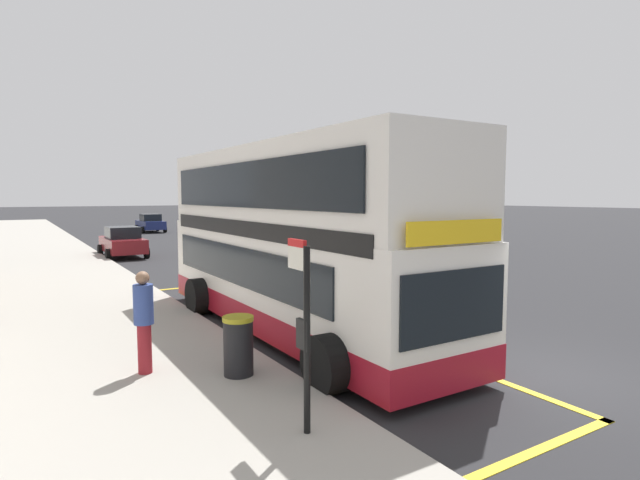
{
  "coord_description": "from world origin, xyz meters",
  "views": [
    {
      "loc": [
        -8.17,
        -5.21,
        3.27
      ],
      "look_at": [
        -2.05,
        4.67,
        2.24
      ],
      "focal_mm": 28.27,
      "sensor_mm": 36.0,
      "label": 1
    }
  ],
  "objects_px": {
    "litter_bin": "(238,345)",
    "double_decker_bus": "(292,246)",
    "bus_stop_sign": "(304,319)",
    "parked_car_navy_across": "(150,223)",
    "parked_car_maroon_ahead": "(123,242)",
    "pedestrian_waiting_near_sign": "(144,318)"
  },
  "relations": [
    {
      "from": "parked_car_maroon_ahead",
      "to": "parked_car_navy_across",
      "type": "distance_m",
      "value": 18.83
    },
    {
      "from": "parked_car_maroon_ahead",
      "to": "pedestrian_waiting_near_sign",
      "type": "relative_size",
      "value": 2.31
    },
    {
      "from": "parked_car_maroon_ahead",
      "to": "litter_bin",
      "type": "bearing_deg",
      "value": -94.3
    },
    {
      "from": "bus_stop_sign",
      "to": "litter_bin",
      "type": "xyz_separation_m",
      "value": [
        0.07,
        2.42,
        -1.0
      ]
    },
    {
      "from": "litter_bin",
      "to": "bus_stop_sign",
      "type": "bearing_deg",
      "value": -91.74
    },
    {
      "from": "double_decker_bus",
      "to": "parked_car_navy_across",
      "type": "relative_size",
      "value": 2.47
    },
    {
      "from": "pedestrian_waiting_near_sign",
      "to": "parked_car_navy_across",
      "type": "bearing_deg",
      "value": 76.62
    },
    {
      "from": "double_decker_bus",
      "to": "bus_stop_sign",
      "type": "bearing_deg",
      "value": -116.93
    },
    {
      "from": "parked_car_maroon_ahead",
      "to": "litter_bin",
      "type": "height_order",
      "value": "parked_car_maroon_ahead"
    },
    {
      "from": "parked_car_maroon_ahead",
      "to": "litter_bin",
      "type": "distance_m",
      "value": 20.25
    },
    {
      "from": "parked_car_navy_across",
      "to": "bus_stop_sign",
      "type": "bearing_deg",
      "value": 78.41
    },
    {
      "from": "double_decker_bus",
      "to": "parked_car_navy_across",
      "type": "bearing_deg",
      "value": 81.92
    },
    {
      "from": "double_decker_bus",
      "to": "bus_stop_sign",
      "type": "xyz_separation_m",
      "value": [
        -2.49,
        -4.89,
        -0.4
      ]
    },
    {
      "from": "parked_car_maroon_ahead",
      "to": "pedestrian_waiting_near_sign",
      "type": "distance_m",
      "value": 19.48
    },
    {
      "from": "bus_stop_sign",
      "to": "pedestrian_waiting_near_sign",
      "type": "bearing_deg",
      "value": 111.02
    },
    {
      "from": "parked_car_maroon_ahead",
      "to": "double_decker_bus",
      "type": "bearing_deg",
      "value": -87.22
    },
    {
      "from": "litter_bin",
      "to": "double_decker_bus",
      "type": "bearing_deg",
      "value": 45.75
    },
    {
      "from": "litter_bin",
      "to": "parked_car_maroon_ahead",
      "type": "bearing_deg",
      "value": 84.87
    },
    {
      "from": "pedestrian_waiting_near_sign",
      "to": "litter_bin",
      "type": "bearing_deg",
      "value": -34.92
    },
    {
      "from": "pedestrian_waiting_near_sign",
      "to": "litter_bin",
      "type": "xyz_separation_m",
      "value": [
        1.37,
        -0.96,
        -0.47
      ]
    },
    {
      "from": "bus_stop_sign",
      "to": "parked_car_navy_across",
      "type": "height_order",
      "value": "bus_stop_sign"
    },
    {
      "from": "double_decker_bus",
      "to": "bus_stop_sign",
      "type": "relative_size",
      "value": 4.08
    }
  ]
}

